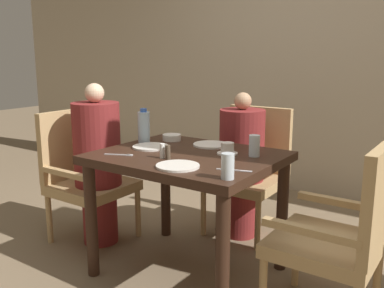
% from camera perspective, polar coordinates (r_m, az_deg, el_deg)
% --- Properties ---
extents(ground_plane, '(16.00, 16.00, 0.00)m').
position_cam_1_polar(ground_plane, '(2.75, -0.51, -16.56)').
color(ground_plane, '#7A664C').
extents(wall_back, '(8.00, 0.06, 2.80)m').
position_cam_1_polar(wall_back, '(4.13, 15.30, 12.79)').
color(wall_back, tan).
rests_on(wall_back, ground_plane).
extents(dining_table, '(1.02, 0.83, 0.74)m').
position_cam_1_polar(dining_table, '(2.51, -0.54, -3.86)').
color(dining_table, '#331E14').
rests_on(dining_table, ground_plane).
extents(chair_left_side, '(0.50, 0.50, 0.92)m').
position_cam_1_polar(chair_left_side, '(3.13, -14.20, -3.68)').
color(chair_left_side, tan).
rests_on(chair_left_side, ground_plane).
extents(diner_in_left_chair, '(0.32, 0.32, 1.12)m').
position_cam_1_polar(diner_in_left_chair, '(3.01, -12.46, -2.52)').
color(diner_in_left_chair, maroon).
rests_on(diner_in_left_chair, ground_plane).
extents(chair_far_side, '(0.50, 0.50, 0.92)m').
position_cam_1_polar(chair_far_side, '(3.22, 7.78, -3.00)').
color(chair_far_side, tan).
rests_on(chair_far_side, ground_plane).
extents(diner_in_far_chair, '(0.32, 0.32, 1.05)m').
position_cam_1_polar(diner_in_far_chair, '(3.08, 6.59, -2.66)').
color(diner_in_far_chair, maroon).
rests_on(diner_in_far_chair, ground_plane).
extents(chair_right_side, '(0.50, 0.50, 0.92)m').
position_cam_1_polar(chair_right_side, '(2.20, 19.52, -10.87)').
color(chair_right_side, tan).
rests_on(chair_right_side, ground_plane).
extents(plate_main_left, '(0.23, 0.23, 0.01)m').
position_cam_1_polar(plate_main_left, '(2.70, 2.54, -0.09)').
color(plate_main_left, white).
rests_on(plate_main_left, dining_table).
extents(plate_main_right, '(0.23, 0.23, 0.01)m').
position_cam_1_polar(plate_main_right, '(2.64, -5.54, -0.38)').
color(plate_main_right, white).
rests_on(plate_main_right, dining_table).
extents(plate_dessert_center, '(0.23, 0.23, 0.01)m').
position_cam_1_polar(plate_dessert_center, '(2.19, -1.92, -2.94)').
color(plate_dessert_center, white).
rests_on(plate_dessert_center, dining_table).
extents(teacup_with_saucer, '(0.12, 0.12, 0.07)m').
position_cam_1_polar(teacup_with_saucer, '(2.47, 4.74, -0.68)').
color(teacup_with_saucer, white).
rests_on(teacup_with_saucer, dining_table).
extents(bowl_small, '(0.12, 0.12, 0.04)m').
position_cam_1_polar(bowl_small, '(2.85, -2.71, 0.88)').
color(bowl_small, white).
rests_on(bowl_small, dining_table).
extents(water_bottle, '(0.08, 0.08, 0.22)m').
position_cam_1_polar(water_bottle, '(2.80, -6.44, 2.32)').
color(water_bottle, silver).
rests_on(water_bottle, dining_table).
extents(glass_tall_near, '(0.06, 0.06, 0.12)m').
position_cam_1_polar(glass_tall_near, '(1.98, 4.78, -2.96)').
color(glass_tall_near, silver).
rests_on(glass_tall_near, dining_table).
extents(glass_tall_mid, '(0.06, 0.06, 0.12)m').
position_cam_1_polar(glass_tall_mid, '(2.43, 8.32, -0.23)').
color(glass_tall_mid, silver).
rests_on(glass_tall_mid, dining_table).
extents(salt_shaker, '(0.03, 0.03, 0.08)m').
position_cam_1_polar(salt_shaker, '(2.37, -3.98, -0.92)').
color(salt_shaker, white).
rests_on(salt_shaker, dining_table).
extents(pepper_shaker, '(0.03, 0.03, 0.08)m').
position_cam_1_polar(pepper_shaker, '(2.35, -3.23, -1.10)').
color(pepper_shaker, '#4C3D2D').
rests_on(pepper_shaker, dining_table).
extents(fork_beside_plate, '(0.16, 0.08, 0.00)m').
position_cam_1_polar(fork_beside_plate, '(2.47, -9.35, -1.43)').
color(fork_beside_plate, silver).
rests_on(fork_beside_plate, dining_table).
extents(knife_beside_plate, '(0.18, 0.07, 0.00)m').
position_cam_1_polar(knife_beside_plate, '(2.13, 5.90, -3.51)').
color(knife_beside_plate, silver).
rests_on(knife_beside_plate, dining_table).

